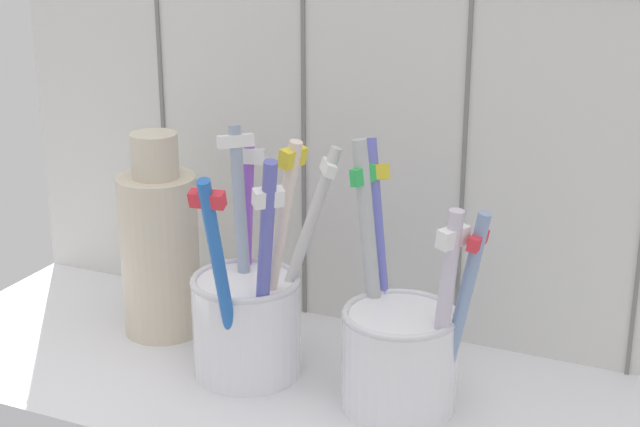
{
  "coord_description": "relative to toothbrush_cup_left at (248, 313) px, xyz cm",
  "views": [
    {
      "loc": [
        25.55,
        -56.11,
        36.15
      ],
      "look_at": [
        0.0,
        -0.08,
        14.9
      ],
      "focal_mm": 55.79,
      "sensor_mm": 36.0,
      "label": 1
    }
  ],
  "objects": [
    {
      "name": "toothbrush_cup_right",
      "position": [
        11.33,
        0.21,
        -0.49
      ],
      "size": [
        10.95,
        10.48,
        17.58
      ],
      "color": "white",
      "rests_on": "counter_slab"
    },
    {
      "name": "counter_slab",
      "position": [
        5.56,
        0.12,
        -5.73
      ],
      "size": [
        64.0,
        22.0,
        2.0
      ],
      "primitive_type": "cube",
      "color": "silver",
      "rests_on": "ground"
    },
    {
      "name": "tile_wall_back",
      "position": [
        5.56,
        12.12,
        15.77
      ],
      "size": [
        64.0,
        2.2,
        45.0
      ],
      "color": "silver",
      "rests_on": "ground"
    },
    {
      "name": "toothbrush_cup_left",
      "position": [
        0.0,
        0.0,
        0.0
      ],
      "size": [
        10.02,
        12.24,
        17.97
      ],
      "color": "white",
      "rests_on": "counter_slab"
    },
    {
      "name": "ceramic_vase",
      "position": [
        -9.5,
        3.48,
        2.22
      ],
      "size": [
        5.99,
        5.99,
        15.9
      ],
      "color": "beige",
      "rests_on": "counter_slab"
    }
  ]
}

